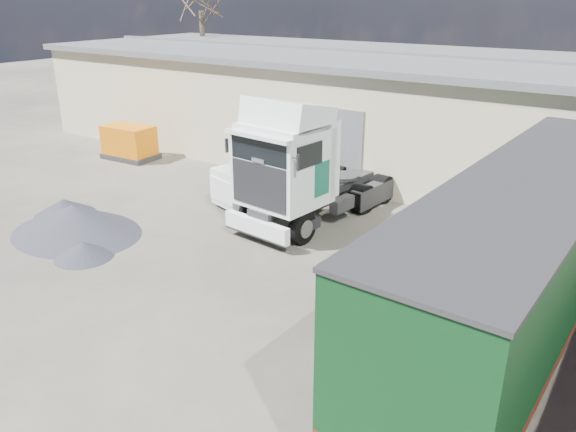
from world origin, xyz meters
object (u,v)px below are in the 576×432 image
Objects in this scene: tractor_unit at (300,172)px; box_trailer at (528,244)px; panel_van at (259,182)px; orange_skip at (130,144)px.

box_trailer is at bearing -16.37° from tractor_unit.
panel_van is 1.49× the size of orange_skip.
panel_van is at bearing 160.35° from box_trailer.
orange_skip is at bearing 166.26° from box_trailer.
box_trailer is 21.85m from orange_skip.
tractor_unit is 9.32m from box_trailer.
tractor_unit reaches higher than orange_skip.
orange_skip reaches higher than panel_van.
orange_skip is (-9.58, 1.42, -0.09)m from panel_van.
orange_skip is at bearing 174.36° from tractor_unit.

